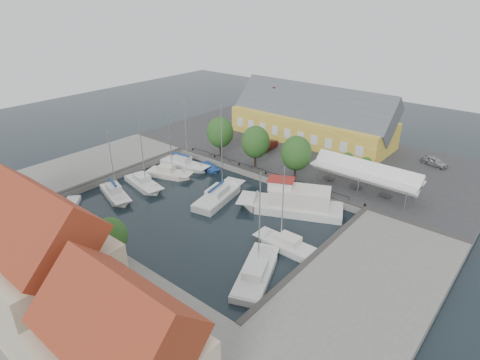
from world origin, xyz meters
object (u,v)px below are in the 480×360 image
(launch_sw, at_px, (71,206))
(trawler, at_px, (294,204))
(center_sailboat, at_px, (219,197))
(tent_canopy, at_px, (365,172))
(west_boat_a, at_px, (184,165))
(east_boat_b, at_px, (286,246))
(east_boat_c, at_px, (256,275))
(warehouse, at_px, (309,119))
(car_red, at_px, (268,145))
(launch_nw, at_px, (209,168))
(car_silver, at_px, (435,162))
(west_boat_d, at_px, (115,195))
(west_boat_c, at_px, (143,184))
(west_boat_b, at_px, (169,174))

(launch_sw, bearing_deg, trawler, 37.22)
(center_sailboat, height_order, launch_sw, center_sailboat)
(tent_canopy, distance_m, west_boat_a, 27.34)
(east_boat_b, distance_m, east_boat_c, 5.89)
(tent_canopy, height_order, east_boat_b, east_boat_b)
(east_boat_c, distance_m, launch_sw, 27.04)
(launch_sw, bearing_deg, tent_canopy, 43.19)
(warehouse, height_order, east_boat_b, warehouse)
(center_sailboat, bearing_deg, car_red, 104.59)
(launch_sw, bearing_deg, launch_nw, 75.07)
(trawler, relative_size, launch_sw, 3.12)
(launch_sw, bearing_deg, car_silver, 51.67)
(car_red, height_order, trawler, trawler)
(center_sailboat, relative_size, west_boat_a, 1.16)
(launch_nw, bearing_deg, west_boat_a, -152.24)
(tent_canopy, xyz_separation_m, east_boat_c, (-0.87, -22.02, -3.43))
(launch_sw, bearing_deg, west_boat_d, 68.93)
(west_boat_c, bearing_deg, car_red, 72.59)
(trawler, height_order, east_boat_c, east_boat_c)
(warehouse, xyz_separation_m, east_boat_c, (15.73, -35.87, -4.17))
(west_boat_b, bearing_deg, warehouse, 71.64)
(east_boat_c, bearing_deg, west_boat_c, 166.71)
(car_red, relative_size, west_boat_d, 0.44)
(warehouse, xyz_separation_m, car_red, (-2.16, -9.38, -2.70))
(east_boat_c, height_order, west_boat_d, east_boat_c)
(car_red, relative_size, east_boat_b, 0.45)
(trawler, bearing_deg, west_boat_c, -159.72)
(east_boat_c, xyz_separation_m, launch_nw, (-21.42, 16.08, -0.17))
(west_boat_d, bearing_deg, west_boat_b, 86.74)
(car_silver, bearing_deg, launch_nw, 146.31)
(east_boat_c, distance_m, west_boat_b, 26.31)
(west_boat_a, relative_size, launch_nw, 2.45)
(west_boat_c, bearing_deg, east_boat_c, -13.29)
(east_boat_b, distance_m, launch_nw, 23.35)
(warehouse, relative_size, east_boat_c, 2.53)
(tent_canopy, distance_m, car_red, 19.38)
(launch_sw, bearing_deg, west_boat_b, 79.87)
(car_red, xyz_separation_m, trawler, (13.69, -13.27, -0.71))
(east_boat_c, bearing_deg, trawler, 107.61)
(west_boat_d, bearing_deg, west_boat_c, 85.59)
(car_silver, bearing_deg, west_boat_a, 145.24)
(east_boat_c, bearing_deg, west_boat_b, 157.01)
(east_boat_b, relative_size, west_boat_d, 0.99)
(center_sailboat, relative_size, west_boat_d, 1.32)
(west_boat_d, distance_m, launch_nw, 15.11)
(warehouse, height_order, launch_sw, warehouse)
(center_sailboat, height_order, west_boat_d, center_sailboat)
(west_boat_c, bearing_deg, east_boat_b, 0.27)
(west_boat_a, bearing_deg, east_boat_c, -29.43)
(center_sailboat, height_order, trawler, center_sailboat)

